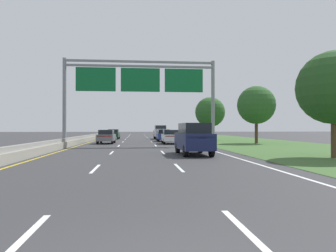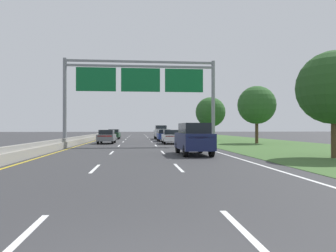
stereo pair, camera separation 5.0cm
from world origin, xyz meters
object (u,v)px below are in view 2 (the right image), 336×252
object	(u,v)px
roadside_tree_mid	(257,105)
overhead_sign_gantry	(141,84)
pickup_truck_silver	(161,132)
car_blue_right_lane_sedan	(164,135)
car_navy_right_lane_suv	(194,138)
roadside_tree_near	(334,88)
roadside_tree_far	(210,112)
car_grey_left_lane_sedan	(107,136)
car_white_right_lane_sedan	(171,137)
car_darkgreen_left_lane_sedan	(114,134)

from	to	relation	value
roadside_tree_mid	overhead_sign_gantry	bearing A→B (deg)	-164.09
pickup_truck_silver	car_blue_right_lane_sedan	bearing A→B (deg)	177.01
car_navy_right_lane_suv	roadside_tree_near	bearing A→B (deg)	-113.54
roadside_tree_near	roadside_tree_far	size ratio (longest dim) A/B	1.01
roadside_tree_near	roadside_tree_mid	size ratio (longest dim) A/B	0.96
overhead_sign_gantry	roadside_tree_near	distance (m)	17.95
car_grey_left_lane_sedan	roadside_tree_mid	bearing A→B (deg)	-94.96
roadside_tree_far	pickup_truck_silver	bearing A→B (deg)	141.69
car_grey_left_lane_sedan	roadside_tree_near	bearing A→B (deg)	-141.28
overhead_sign_gantry	pickup_truck_silver	xyz separation A→B (m)	(3.47, 19.36, -5.07)
overhead_sign_gantry	roadside_tree_far	world-z (taller)	overhead_sign_gantry
pickup_truck_silver	roadside_tree_mid	distance (m)	18.72
car_grey_left_lane_sedan	car_blue_right_lane_sedan	xyz separation A→B (m)	(7.10, 5.46, 0.00)
roadside_tree_mid	car_grey_left_lane_sedan	bearing A→B (deg)	174.44
pickup_truck_silver	car_navy_right_lane_suv	distance (m)	29.98
car_white_right_lane_sedan	roadside_tree_near	world-z (taller)	roadside_tree_near
roadside_tree_mid	car_white_right_lane_sedan	bearing A→B (deg)	177.30
roadside_tree_mid	roadside_tree_far	xyz separation A→B (m)	(-3.05, 10.18, -0.33)
overhead_sign_gantry	car_grey_left_lane_sedan	distance (m)	8.54
overhead_sign_gantry	roadside_tree_mid	bearing A→B (deg)	15.91
car_white_right_lane_sedan	roadside_tree_mid	xyz separation A→B (m)	(9.90, -0.47, 3.60)
car_blue_right_lane_sedan	roadside_tree_mid	world-z (taller)	roadside_tree_mid
roadside_tree_far	car_navy_right_lane_suv	bearing A→B (deg)	-105.55
overhead_sign_gantry	car_navy_right_lane_suv	xyz separation A→B (m)	(3.43, -10.62, -5.04)
car_grey_left_lane_sedan	roadside_tree_near	size ratio (longest dim) A/B	0.69
car_navy_right_lane_suv	roadside_tree_near	xyz separation A→B (m)	(7.86, -3.19, 3.08)
car_navy_right_lane_suv	roadside_tree_mid	xyz separation A→B (m)	(9.90, 14.42, 3.32)
car_darkgreen_left_lane_sedan	car_blue_right_lane_sedan	bearing A→B (deg)	-140.75
car_grey_left_lane_sedan	roadside_tree_mid	xyz separation A→B (m)	(17.17, -1.67, 3.60)
car_blue_right_lane_sedan	roadside_tree_near	bearing A→B (deg)	-161.72
pickup_truck_silver	car_white_right_lane_sedan	distance (m)	15.10
car_navy_right_lane_suv	car_blue_right_lane_sedan	size ratio (longest dim) A/B	1.08
car_darkgreen_left_lane_sedan	overhead_sign_gantry	bearing A→B (deg)	-167.55
car_blue_right_lane_sedan	overhead_sign_gantry	bearing A→B (deg)	163.68
roadside_tree_far	car_white_right_lane_sedan	bearing A→B (deg)	-125.16
car_darkgreen_left_lane_sedan	car_white_right_lane_sedan	bearing A→B (deg)	-153.77
overhead_sign_gantry	pickup_truck_silver	distance (m)	20.31
car_darkgreen_left_lane_sedan	car_blue_right_lane_sedan	distance (m)	11.90
car_blue_right_lane_sedan	roadside_tree_far	world-z (taller)	roadside_tree_far
car_white_right_lane_sedan	roadside_tree_mid	bearing A→B (deg)	-91.86
overhead_sign_gantry	car_white_right_lane_sedan	xyz separation A→B (m)	(3.44, 4.27, -5.32)
car_grey_left_lane_sedan	car_white_right_lane_sedan	bearing A→B (deg)	-98.81
pickup_truck_silver	car_navy_right_lane_suv	size ratio (longest dim) A/B	1.15
roadside_tree_near	roadside_tree_far	distance (m)	27.81
car_white_right_lane_sedan	car_blue_right_lane_sedan	world-z (taller)	same
car_darkgreen_left_lane_sedan	roadside_tree_near	size ratio (longest dim) A/B	0.70
car_blue_right_lane_sedan	roadside_tree_mid	bearing A→B (deg)	-125.02
roadside_tree_far	car_blue_right_lane_sedan	bearing A→B (deg)	-156.53
car_grey_left_lane_sedan	roadside_tree_far	distance (m)	16.81
overhead_sign_gantry	roadside_tree_far	distance (m)	17.48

